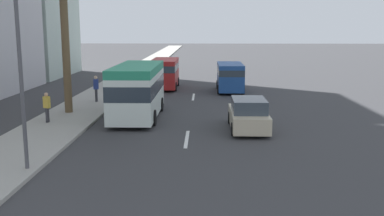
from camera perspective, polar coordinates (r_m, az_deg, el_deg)
ground_plane at (r=37.15m, az=0.35°, el=2.52°), size 198.00×198.00×0.00m
sidewalk_right at (r=37.90m, az=-10.03°, el=2.63°), size 162.00×3.49×0.15m
lane_stripe_mid at (r=20.50m, az=-0.68°, el=-3.99°), size 3.20×0.16×0.01m
lane_stripe_far at (r=32.68m, az=0.18°, el=1.44°), size 3.20×0.16×0.01m
minibus_lead at (r=25.15m, az=-6.99°, el=2.43°), size 7.01×2.44×2.99m
van_second at (r=35.37m, az=4.91°, el=4.17°), size 4.75×2.07×2.23m
car_third at (r=22.34m, az=7.24°, el=-0.89°), size 4.28×1.84×1.60m
van_fourth at (r=37.18m, az=-3.51°, el=4.67°), size 5.35×2.17×2.43m
pedestrian_near_lamp at (r=30.24m, az=-12.21°, el=2.60°), size 0.32×0.38×1.74m
pedestrian_mid_block at (r=24.40m, az=-18.12°, el=0.23°), size 0.33×0.38×1.58m
street_lamp at (r=16.20m, az=-20.94°, el=7.06°), size 0.24×0.97×6.81m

